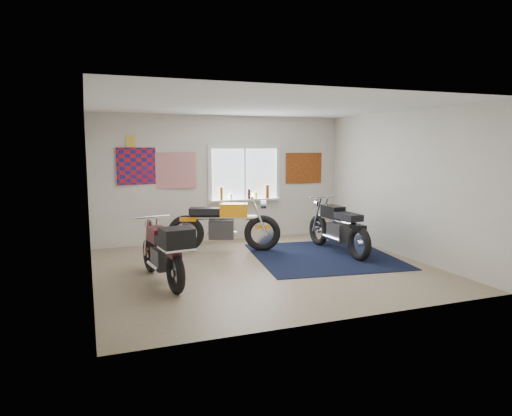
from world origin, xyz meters
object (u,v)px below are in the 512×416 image
object	(u,v)px
yellow_triumph	(224,226)
black_chrome_bike	(338,229)
navy_rug	(323,256)
maroon_tourer	(165,252)

from	to	relation	value
yellow_triumph	black_chrome_bike	size ratio (longest dim) A/B	1.03
navy_rug	maroon_tourer	size ratio (longest dim) A/B	1.38
black_chrome_bike	maroon_tourer	xyz separation A→B (m)	(-3.48, -0.92, 0.03)
maroon_tourer	navy_rug	bearing A→B (deg)	-84.60
navy_rug	maroon_tourer	distance (m)	3.19
navy_rug	black_chrome_bike	xyz separation A→B (m)	(0.41, 0.19, 0.46)
yellow_triumph	black_chrome_bike	distance (m)	2.22
navy_rug	yellow_triumph	world-z (taller)	yellow_triumph
yellow_triumph	black_chrome_bike	xyz separation A→B (m)	(2.03, -0.90, -0.03)
yellow_triumph	black_chrome_bike	world-z (taller)	yellow_triumph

